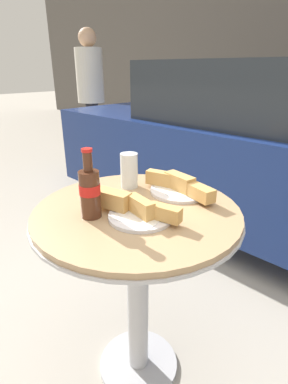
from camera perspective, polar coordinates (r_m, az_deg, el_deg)
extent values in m
plane|color=#A8A093|center=(1.54, -1.07, -29.95)|extent=(30.00, 30.00, 0.00)
cylinder|color=#B7B7BC|center=(1.53, -1.07, -29.72)|extent=(0.34, 0.34, 0.02)
cylinder|color=#B7B7BC|center=(1.25, -1.20, -19.18)|extent=(0.09, 0.09, 0.73)
cylinder|color=#B7B7BC|center=(1.05, -1.36, -4.32)|extent=(0.73, 0.73, 0.01)
cylinder|color=tan|center=(1.04, -1.37, -3.59)|extent=(0.71, 0.71, 0.02)
cylinder|color=#4C2819|center=(0.97, -10.23, -0.47)|extent=(0.07, 0.07, 0.16)
cylinder|color=red|center=(0.96, -10.30, 0.55)|extent=(0.07, 0.07, 0.03)
cylinder|color=#4C2819|center=(0.93, -10.69, 5.70)|extent=(0.03, 0.03, 0.06)
cylinder|color=red|center=(0.92, -10.85, 7.84)|extent=(0.03, 0.03, 0.01)
cylinder|color=silver|center=(1.20, -2.83, 3.43)|extent=(0.06, 0.06, 0.11)
cylinder|color=silver|center=(1.20, -2.85, 4.12)|extent=(0.07, 0.07, 0.14)
cylinder|color=white|center=(0.97, -0.63, -4.62)|extent=(0.21, 0.21, 0.01)
cube|color=white|center=(0.97, -0.63, -4.25)|extent=(0.18, 0.18, 0.00)
cube|color=tan|center=(1.01, -6.07, -1.37)|extent=(0.14, 0.08, 0.06)
cube|color=tan|center=(0.95, -0.71, -2.77)|extent=(0.12, 0.06, 0.05)
cube|color=tan|center=(0.92, 3.98, -3.99)|extent=(0.11, 0.06, 0.05)
cylinder|color=white|center=(1.17, 6.79, 0.24)|extent=(0.23, 0.23, 0.01)
cube|color=white|center=(1.17, 6.80, 0.55)|extent=(0.19, 0.19, 0.00)
cube|color=tan|center=(1.20, 3.18, 2.65)|extent=(0.12, 0.07, 0.05)
cube|color=tan|center=(1.16, 6.77, 1.91)|extent=(0.13, 0.07, 0.06)
cube|color=tan|center=(1.09, 10.44, 0.02)|extent=(0.13, 0.08, 0.05)
cylinder|color=black|center=(3.73, 13.61, 8.03)|extent=(0.64, 0.20, 0.64)
cylinder|color=black|center=(2.62, -3.58, 2.44)|extent=(0.64, 0.20, 0.64)
cylinder|color=black|center=(4.28, -9.68, 11.29)|extent=(0.15, 0.15, 0.80)
cylinder|color=black|center=(4.10, -9.51, 10.81)|extent=(0.15, 0.15, 0.80)
cylinder|color=beige|center=(4.11, -10.29, 20.96)|extent=(0.34, 0.34, 0.65)
sphere|color=tan|center=(4.12, -10.76, 26.97)|extent=(0.22, 0.22, 0.22)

